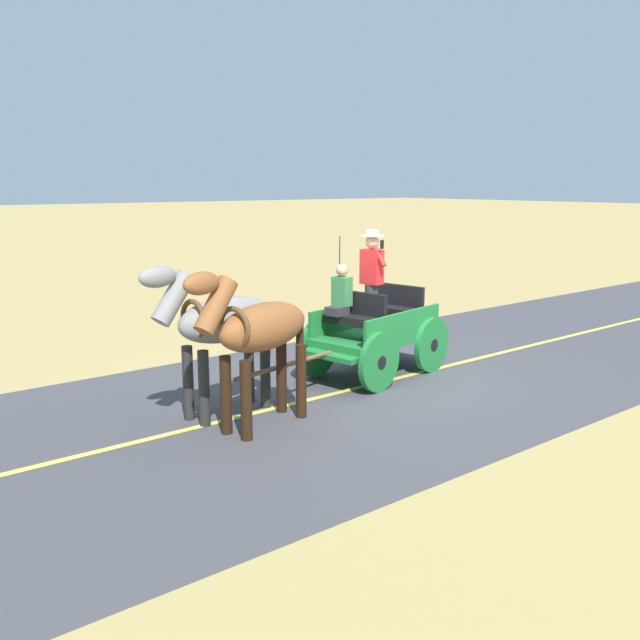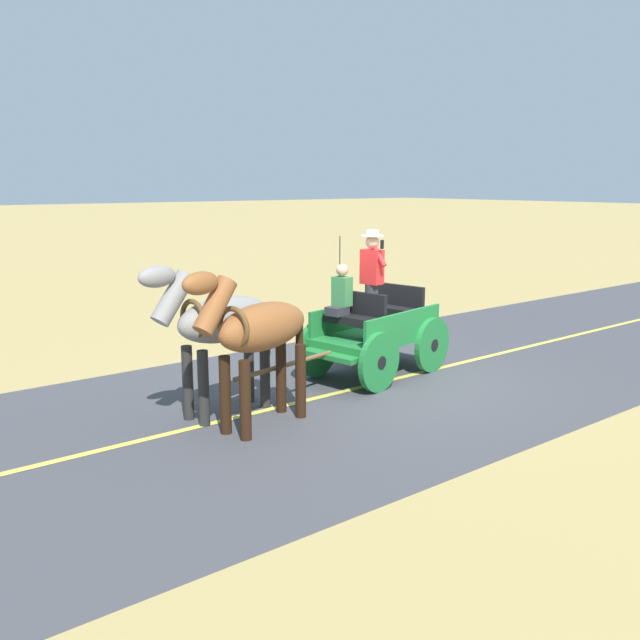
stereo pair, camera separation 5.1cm
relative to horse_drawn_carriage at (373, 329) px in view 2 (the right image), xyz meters
name	(u,v)px [view 2 (the right image)]	position (x,y,z in m)	size (l,w,h in m)	color
ground_plane	(393,380)	(-0.43, -0.07, -0.82)	(200.00, 200.00, 0.00)	tan
road_surface	(393,380)	(-0.43, -0.07, -0.81)	(6.40, 160.00, 0.01)	#424247
road_centre_stripe	(393,379)	(-0.43, -0.07, -0.81)	(0.12, 160.00, 0.00)	#DBCC4C
horse_drawn_carriage	(373,329)	(0.00, 0.00, 0.00)	(1.85, 4.51, 2.50)	#1E7233
horse_near_side	(257,331)	(-0.94, 2.90, 0.51)	(0.91, 2.15, 2.21)	brown
horse_off_side	(219,324)	(-0.19, 3.05, 0.51)	(0.76, 2.15, 2.21)	gray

